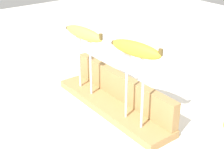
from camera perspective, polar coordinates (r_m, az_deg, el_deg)
The scene contains 7 objects.
ground_plane at distance 1.06m, azimuth 0.00°, elevation -6.03°, with size 3.00×3.00×0.00m, color white.
wooden_board at distance 1.06m, azimuth 0.00°, elevation -5.48°, with size 0.48×0.11×0.02m, color #A87F4C.
board_backstop at distance 1.05m, azimuth 1.76°, elevation -2.21°, with size 0.47×0.03×0.09m, color #A87F4C.
fork_stand_left at distance 1.08m, azimuth -4.79°, elevation 2.47°, with size 0.10×0.01×0.18m.
fork_stand_right at distance 0.90m, azimuth 3.96°, elevation -1.75°, with size 0.09×0.01×0.21m.
banana_raised_left at distance 1.05m, azimuth -4.97°, elevation 7.19°, with size 0.18×0.05×0.04m.
banana_raised_right at distance 0.86m, azimuth 4.17°, elevation 4.48°, with size 0.16×0.07×0.04m.
Camera 1 is at (0.72, -0.55, 0.55)m, focal length 52.20 mm.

